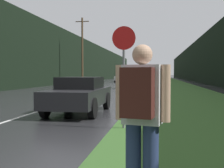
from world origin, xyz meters
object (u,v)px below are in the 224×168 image
at_px(hitchhiker_with_backpack, 141,114).
at_px(delivery_truck, 138,73).
at_px(car_passing_far, 129,81).
at_px(stop_sign, 124,67).
at_px(car_oncoming, 121,78).
at_px(car_passing_near, 79,94).

distance_m(hitchhiker_with_backpack, delivery_truck, 89.08).
bearing_deg(delivery_truck, car_passing_far, -86.88).
relative_size(stop_sign, car_oncoming, 0.64).
bearing_deg(car_oncoming, car_passing_near, -84.89).
distance_m(stop_sign, car_oncoming, 41.68).
height_order(stop_sign, car_oncoming, stop_sign).
bearing_deg(car_passing_far, stop_sign, 95.47).
bearing_deg(hitchhiker_with_backpack, car_passing_near, 122.37).
bearing_deg(delivery_truck, car_passing_near, -87.59).
distance_m(car_oncoming, delivery_truck, 43.19).
bearing_deg(stop_sign, car_passing_far, 95.47).
bearing_deg(stop_sign, hitchhiker_with_backpack, -80.64).
bearing_deg(car_oncoming, car_passing_far, -80.20).
distance_m(car_passing_far, delivery_truck, 63.22).
distance_m(stop_sign, car_passing_far, 21.49).
height_order(hitchhiker_with_backpack, car_passing_near, hitchhiker_with_backpack).
relative_size(stop_sign, car_passing_near, 0.67).
relative_size(hitchhiker_with_backpack, delivery_truck, 0.26).
relative_size(stop_sign, delivery_truck, 0.39).
height_order(car_passing_far, delivery_truck, delivery_truck).
xyz_separation_m(stop_sign, car_oncoming, (-5.49, 41.31, -0.90)).
bearing_deg(delivery_truck, car_oncoming, -90.00).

